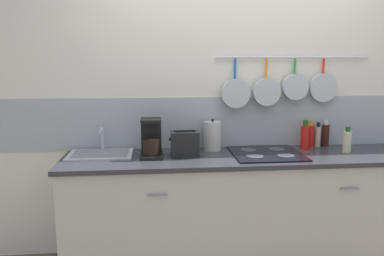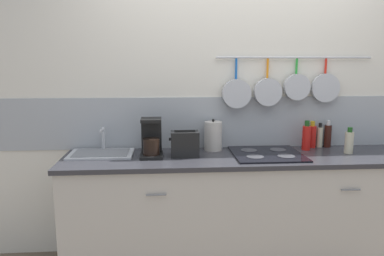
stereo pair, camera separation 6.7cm
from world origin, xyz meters
TOP-DOWN VIEW (x-y plane):
  - wall_back at (0.00, 0.34)m, footprint 7.20×0.15m
  - cabinet_base at (0.00, -0.00)m, footprint 2.76×0.57m
  - countertop at (0.00, 0.00)m, footprint 2.80×0.60m
  - sink_basin at (-1.12, 0.12)m, footprint 0.49×0.33m
  - coffee_maker at (-0.73, 0.05)m, footprint 0.17×0.22m
  - toaster at (-0.48, 0.02)m, footprint 0.23×0.13m
  - kettle at (-0.24, 0.21)m, footprint 0.14×0.14m
  - cooktop at (0.16, 0.02)m, footprint 0.53×0.52m
  - bottle_olive_oil at (0.52, 0.16)m, footprint 0.07×0.07m
  - bottle_hot_sauce at (0.60, 0.24)m, footprint 0.07×0.07m
  - bottle_cooking_wine at (0.67, 0.25)m, footprint 0.05×0.05m
  - bottle_sesame_oil at (0.74, 0.25)m, footprint 0.06×0.06m
  - bottle_dish_soap at (0.81, 0.02)m, footprint 0.07×0.07m

SIDE VIEW (x-z plane):
  - cabinet_base at x=0.00m, z-range 0.00..0.86m
  - countertop at x=0.00m, z-range 0.86..0.89m
  - cooktop at x=0.16m, z-range 0.89..0.91m
  - sink_basin at x=-1.12m, z-range 0.81..1.01m
  - bottle_cooking_wine at x=0.67m, z-range 0.88..1.09m
  - bottle_dish_soap at x=0.81m, z-range 0.88..1.09m
  - toaster at x=-0.48m, z-range 0.89..1.09m
  - bottle_hot_sauce at x=0.60m, z-range 0.88..1.10m
  - bottle_sesame_oil at x=0.74m, z-range 0.88..1.11m
  - bottle_olive_oil at x=0.52m, z-range 0.88..1.12m
  - kettle at x=-0.24m, z-range 0.88..1.14m
  - coffee_maker at x=-0.73m, z-range 0.87..1.16m
  - wall_back at x=0.00m, z-range -0.03..2.57m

